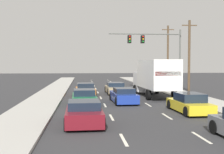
% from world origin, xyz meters
% --- Properties ---
extents(ground_plane, '(140.00, 140.00, 0.00)m').
position_xyz_m(ground_plane, '(0.00, 25.00, 0.00)').
color(ground_plane, '#333335').
extents(sidewalk_right, '(3.07, 80.00, 0.14)m').
position_xyz_m(sidewalk_right, '(6.78, 20.00, 0.07)').
color(sidewalk_right, '#B2AFA8').
rests_on(sidewalk_right, ground_plane).
extents(sidewalk_left, '(3.07, 80.00, 0.14)m').
position_xyz_m(sidewalk_left, '(-6.78, 20.00, 0.07)').
color(sidewalk_left, '#B2AFA8').
rests_on(sidewalk_left, ground_plane).
extents(lane_markings, '(3.54, 57.00, 0.01)m').
position_xyz_m(lane_markings, '(0.00, 23.28, 0.00)').
color(lane_markings, silver).
rests_on(lane_markings, ground_plane).
extents(car_orange, '(2.12, 4.32, 1.27)m').
position_xyz_m(car_orange, '(-3.15, 22.97, 0.57)').
color(car_orange, orange).
rests_on(car_orange, ground_plane).
extents(car_green, '(2.06, 4.43, 1.20)m').
position_xyz_m(car_green, '(-3.29, 16.70, 0.55)').
color(car_green, '#196B38').
rests_on(car_green, ground_plane).
extents(car_maroon, '(2.02, 4.13, 1.26)m').
position_xyz_m(car_maroon, '(-3.34, 9.05, 0.59)').
color(car_maroon, maroon).
rests_on(car_maroon, ground_plane).
extents(car_tan, '(2.03, 4.27, 1.21)m').
position_xyz_m(car_tan, '(0.11, 24.37, 0.57)').
color(car_tan, tan).
rests_on(car_tan, ground_plane).
extents(car_blue, '(1.98, 4.48, 1.24)m').
position_xyz_m(car_blue, '(-0.06, 17.10, 0.57)').
color(car_blue, '#1E389E').
rests_on(car_blue, ground_plane).
extents(box_truck, '(2.87, 8.42, 3.59)m').
position_xyz_m(box_truck, '(3.53, 20.71, 2.04)').
color(box_truck, white).
rests_on(box_truck, ground_plane).
extents(car_yellow, '(1.92, 4.23, 1.29)m').
position_xyz_m(car_yellow, '(3.59, 11.97, 0.59)').
color(car_yellow, yellow).
rests_on(car_yellow, ground_plane).
extents(traffic_signal_mast, '(8.96, 0.69, 7.47)m').
position_xyz_m(traffic_signal_mast, '(5.03, 28.06, 5.55)').
color(traffic_signal_mast, '#595B56').
rests_on(traffic_signal_mast, ground_plane).
extents(utility_pole_mid, '(1.80, 0.28, 8.37)m').
position_xyz_m(utility_pole_mid, '(9.17, 26.46, 4.32)').
color(utility_pole_mid, brown).
rests_on(utility_pole_mid, ground_plane).
extents(utility_pole_far, '(1.80, 0.28, 8.94)m').
position_xyz_m(utility_pole_far, '(9.29, 35.26, 4.61)').
color(utility_pole_far, brown).
rests_on(utility_pole_far, ground_plane).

